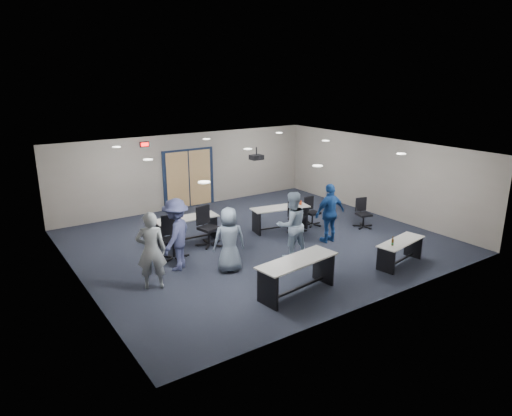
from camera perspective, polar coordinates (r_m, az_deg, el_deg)
floor at (r=13.46m, az=0.19°, el=-4.19°), size 10.00×10.00×0.00m
back_wall at (r=16.86m, az=-8.49°, el=4.65°), size 10.00×0.04×2.70m
front_wall at (r=9.84m, az=15.17°, el=-4.34°), size 10.00×0.04×2.70m
left_wall at (r=11.15m, az=-21.58°, el=-2.49°), size 0.04×9.00×2.70m
right_wall at (r=16.32m, az=14.89°, el=3.89°), size 0.04×9.00×2.70m
ceiling at (r=12.76m, az=0.20°, el=7.23°), size 10.00×9.00×0.04m
double_door at (r=16.89m, az=-8.39°, el=3.63°), size 2.00×0.07×2.20m
exit_sign at (r=16.00m, az=-13.77°, el=7.74°), size 0.32×0.07×0.18m
ceiling_projector at (r=13.39m, az=0.06°, el=6.38°), size 0.35×0.32×0.37m
ceiling_can_lights at (r=12.97m, az=-0.43°, el=7.24°), size 6.24×5.74×0.02m
table_front_left at (r=10.24m, az=5.17°, el=-7.79°), size 2.07×0.91×0.81m
table_front_right at (r=12.31m, az=17.59°, el=-4.82°), size 1.65×0.80×0.88m
table_back_left at (r=13.41m, az=-8.62°, el=-2.16°), size 1.87×0.73×0.75m
table_back_right at (r=14.30m, az=3.07°, el=-0.79°), size 1.92×0.93×0.87m
chair_back_a at (r=12.23m, az=-10.31°, el=-3.74°), size 0.85×0.85×1.16m
chair_back_b at (r=13.02m, az=-5.92°, el=-2.34°), size 0.86×0.86×1.14m
chair_back_c at (r=14.19m, az=5.08°, el=-1.07°), size 0.85×0.85×0.98m
chair_back_d at (r=14.85m, az=7.09°, el=-0.45°), size 0.60×0.60×0.92m
chair_loose_right at (r=14.94m, az=13.34°, el=-0.64°), size 0.71×0.71×0.94m
person_gray at (r=10.59m, az=-12.96°, el=-5.20°), size 0.79×0.67×1.83m
person_plaid at (r=11.25m, az=-3.37°, el=-4.00°), size 0.93×0.75×1.64m
person_lightblue at (r=12.13m, az=4.49°, el=-2.09°), size 0.96×0.79×1.80m
person_navy at (r=13.36m, az=9.22°, el=-0.63°), size 1.04×0.47×1.74m
person_back at (r=11.49m, az=-9.94°, el=-3.29°), size 1.33×1.31×1.83m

